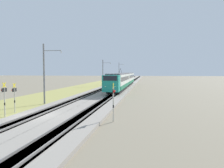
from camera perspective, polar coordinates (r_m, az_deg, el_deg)
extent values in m
plane|color=#7A705B|center=(21.83, -19.63, -8.55)|extent=(400.00, 400.00, 0.00)
cube|color=gray|center=(69.61, 0.57, -0.21)|extent=(240.00, 4.40, 0.30)
cube|color=gray|center=(69.09, 4.16, -0.24)|extent=(240.00, 4.40, 0.30)
cube|color=#4C4238|center=(69.61, 0.57, -0.21)|extent=(240.00, 1.57, 0.30)
cube|color=gray|center=(69.68, 0.13, -0.02)|extent=(240.00, 0.07, 0.15)
cube|color=gray|center=(69.52, 1.00, -0.03)|extent=(240.00, 0.07, 0.15)
cube|color=#4C4238|center=(69.09, 4.16, -0.24)|extent=(240.00, 1.57, 0.30)
cube|color=gray|center=(69.13, 3.72, -0.05)|extent=(240.00, 0.07, 0.15)
cube|color=gray|center=(69.04, 4.60, -0.06)|extent=(240.00, 0.07, 0.15)
cube|color=#99934C|center=(70.77, -4.29, -0.23)|extent=(240.00, 10.37, 0.12)
cube|color=teal|center=(36.86, -0.20, 0.14)|extent=(2.36, 2.77, 2.76)
cube|color=black|center=(36.47, -0.29, 1.56)|extent=(1.70, 2.31, 0.83)
sphere|color=#F2EAC6|center=(35.92, -1.74, -0.67)|extent=(0.20, 0.20, 0.20)
sphere|color=#F2EAC6|center=(35.65, 0.76, -0.70)|extent=(0.20, 0.20, 0.20)
cube|color=#196B47|center=(46.92, 1.80, -0.40)|extent=(17.89, 2.89, 0.77)
cube|color=silver|center=(46.85, 1.81, 1.29)|extent=(17.89, 2.89, 1.99)
cube|color=black|center=(46.85, 1.81, 1.48)|extent=(16.46, 2.91, 0.83)
cube|color=#515156|center=(46.83, 1.81, 2.65)|extent=(17.89, 2.66, 0.25)
cube|color=black|center=(46.97, 1.80, -1.20)|extent=(16.99, 2.45, 0.55)
cylinder|color=black|center=(39.99, -0.26, -1.76)|extent=(0.86, 0.12, 0.86)
cylinder|color=black|center=(39.83, 1.25, -1.79)|extent=(0.86, 0.12, 0.86)
cube|color=#196B47|center=(66.45, 3.97, 0.69)|extent=(20.25, 2.89, 0.77)
cube|color=silver|center=(66.40, 3.98, 1.87)|extent=(20.25, 2.89, 1.99)
cube|color=black|center=(66.39, 3.98, 2.01)|extent=(18.63, 2.91, 0.83)
cube|color=#515156|center=(66.38, 3.98, 2.84)|extent=(20.25, 2.66, 0.25)
cube|color=black|center=(66.48, 3.97, 0.12)|extent=(19.23, 2.45, 0.55)
cylinder|color=black|center=(49.51, 2.01, 3.47)|extent=(0.06, 0.33, 1.08)
cylinder|color=black|center=(49.46, 2.41, 3.47)|extent=(0.06, 0.33, 1.08)
cube|color=black|center=(39.99, 0.49, -3.03)|extent=(0.10, 0.10, 0.00)
cylinder|color=beige|center=(22.91, -26.25, -4.31)|extent=(0.11, 0.11, 3.03)
cylinder|color=black|center=(22.93, -26.24, -4.69)|extent=(0.12, 0.12, 0.25)
cube|color=black|center=(22.79, -26.32, -1.41)|extent=(0.70, 0.06, 0.36)
sphere|color=red|center=(22.65, -26.79, -1.45)|extent=(0.20, 0.20, 0.20)
sphere|color=red|center=(23.01, -26.14, -1.36)|extent=(0.20, 0.20, 0.20)
cube|color=yellow|center=(22.76, -26.35, -0.23)|extent=(0.49, 0.03, 0.49)
cube|color=yellow|center=(22.76, -26.35, -0.23)|extent=(0.49, 0.03, 0.49)
cylinder|color=beige|center=(19.12, 0.35, -5.40)|extent=(0.11, 0.11, 3.04)
cylinder|color=black|center=(19.14, 0.35, -5.85)|extent=(0.12, 0.12, 0.25)
cube|color=black|center=(18.98, 0.35, -1.91)|extent=(0.70, 0.06, 0.36)
sphere|color=red|center=(19.19, 0.66, -1.86)|extent=(0.20, 0.20, 0.20)
sphere|color=red|center=(18.75, 0.45, -1.98)|extent=(0.20, 0.20, 0.20)
cube|color=yellow|center=(18.94, 0.35, -0.50)|extent=(0.49, 0.03, 0.49)
cube|color=yellow|center=(18.94, 0.35, -0.50)|extent=(0.49, 0.03, 0.49)
cylinder|color=beige|center=(25.02, -24.09, -3.87)|extent=(0.11, 0.11, 2.83)
cylinder|color=black|center=(25.03, -24.08, -4.19)|extent=(0.12, 0.12, 0.25)
cube|color=black|center=(24.91, -24.15, -1.43)|extent=(0.70, 0.06, 0.36)
sphere|color=red|center=(24.76, -24.57, -1.47)|extent=(0.20, 0.20, 0.20)
sphere|color=red|center=(25.14, -24.00, -1.39)|extent=(0.20, 0.20, 0.20)
cube|color=yellow|center=(24.88, -24.17, -0.35)|extent=(0.49, 0.03, 0.49)
cube|color=yellow|center=(24.88, -24.17, -0.35)|extent=(0.49, 0.03, 0.49)
cylinder|color=slate|center=(30.05, -17.33, 2.38)|extent=(0.22, 0.22, 8.02)
cylinder|color=slate|center=(29.66, -15.34, 8.42)|extent=(0.08, 2.40, 0.08)
cylinder|color=#B2ADA8|center=(29.17, -13.17, 8.14)|extent=(0.10, 0.10, 0.30)
cylinder|color=slate|center=(66.87, -2.41, 2.93)|extent=(0.22, 0.22, 7.96)
cylinder|color=slate|center=(66.69, -1.40, 5.58)|extent=(0.08, 2.40, 0.08)
cylinder|color=#B2ADA8|center=(66.48, -0.38, 5.42)|extent=(0.10, 0.10, 0.30)
cylinder|color=slate|center=(104.99, 1.82, 3.27)|extent=(0.22, 0.22, 8.69)
cylinder|color=slate|center=(104.90, 2.47, 5.15)|extent=(0.08, 2.40, 0.08)
cylinder|color=#B2ADA8|center=(104.76, 3.13, 5.04)|extent=(0.10, 0.10, 0.30)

